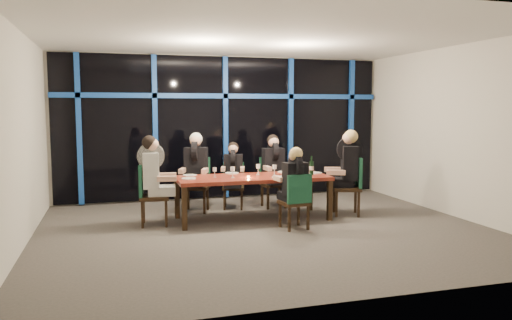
% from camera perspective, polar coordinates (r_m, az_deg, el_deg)
% --- Properties ---
extents(room, '(7.04, 7.00, 3.02)m').
position_cam_1_polar(room, '(7.69, 1.26, 6.79)').
color(room, '#56504C').
rests_on(room, ground).
extents(window_wall, '(6.86, 0.43, 2.94)m').
position_cam_1_polar(window_wall, '(10.53, -3.51, 3.99)').
color(window_wall, black).
rests_on(window_wall, ground).
extents(dining_table, '(2.60, 1.00, 0.75)m').
position_cam_1_polar(dining_table, '(8.54, -0.38, -2.32)').
color(dining_table, maroon).
rests_on(dining_table, ground).
extents(chair_far_left, '(0.59, 0.59, 1.00)m').
position_cam_1_polar(chair_far_left, '(9.34, -6.78, -2.42)').
color(chair_far_left, black).
rests_on(chair_far_left, ground).
extents(chair_far_mid, '(0.50, 0.50, 0.87)m').
position_cam_1_polar(chair_far_mid, '(9.58, -2.60, -2.62)').
color(chair_far_mid, black).
rests_on(chair_far_mid, ground).
extents(chair_far_right, '(0.45, 0.45, 0.96)m').
position_cam_1_polar(chair_far_right, '(9.70, 1.87, -2.21)').
color(chair_far_right, black).
rests_on(chair_far_right, ground).
extents(chair_end_left, '(0.51, 0.51, 1.00)m').
position_cam_1_polar(chair_end_left, '(8.32, -12.17, -3.53)').
color(chair_end_left, black).
rests_on(chair_end_left, ground).
extents(chair_end_right, '(0.62, 0.62, 1.04)m').
position_cam_1_polar(chair_end_right, '(9.08, 10.88, -2.57)').
color(chair_end_right, black).
rests_on(chair_end_right, ground).
extents(chair_near_mid, '(0.46, 0.46, 0.89)m').
position_cam_1_polar(chair_near_mid, '(7.88, 4.64, -4.41)').
color(chair_near_mid, black).
rests_on(chair_near_mid, ground).
extents(diner_far_left, '(0.61, 0.68, 0.97)m').
position_cam_1_polar(diner_far_left, '(9.21, -6.91, -0.07)').
color(diner_far_left, black).
rests_on(diner_far_left, ground).
extents(diner_far_mid, '(0.50, 0.59, 0.84)m').
position_cam_1_polar(diner_far_mid, '(9.46, -2.63, -0.61)').
color(diner_far_mid, black).
rests_on(diner_far_mid, ground).
extents(diner_far_right, '(0.48, 0.60, 0.93)m').
position_cam_1_polar(diner_far_right, '(9.57, 2.04, -0.02)').
color(diner_far_right, black).
rests_on(diner_far_right, ground).
extents(diner_end_left, '(0.65, 0.53, 0.98)m').
position_cam_1_polar(diner_end_left, '(8.26, -11.64, -0.80)').
color(diner_end_left, black).
rests_on(diner_end_left, ground).
extents(diner_end_right, '(0.71, 0.63, 1.02)m').
position_cam_1_polar(diner_end_right, '(9.02, 10.38, 0.02)').
color(diner_end_right, black).
rests_on(diner_end_right, ground).
extents(diner_near_mid, '(0.47, 0.58, 0.87)m').
position_cam_1_polar(diner_near_mid, '(7.89, 4.41, -1.78)').
color(diner_near_mid, black).
rests_on(diner_near_mid, ground).
extents(plate_far_left, '(0.24, 0.24, 0.01)m').
position_cam_1_polar(plate_far_left, '(8.68, -7.59, -1.74)').
color(plate_far_left, white).
rests_on(plate_far_left, dining_table).
extents(plate_far_mid, '(0.24, 0.24, 0.01)m').
position_cam_1_polar(plate_far_mid, '(8.91, -2.77, -1.49)').
color(plate_far_mid, white).
rests_on(plate_far_mid, dining_table).
extents(plate_far_right, '(0.24, 0.24, 0.01)m').
position_cam_1_polar(plate_far_right, '(9.07, 3.23, -1.37)').
color(plate_far_right, white).
rests_on(plate_far_right, dining_table).
extents(plate_end_left, '(0.24, 0.24, 0.01)m').
position_cam_1_polar(plate_end_left, '(8.29, -7.71, -2.11)').
color(plate_end_left, white).
rests_on(plate_end_left, dining_table).
extents(plate_end_right, '(0.24, 0.24, 0.01)m').
position_cam_1_polar(plate_end_right, '(8.99, 6.78, -1.46)').
color(plate_end_right, white).
rests_on(plate_end_right, dining_table).
extents(plate_near_mid, '(0.24, 0.24, 0.01)m').
position_cam_1_polar(plate_near_mid, '(8.40, 2.65, -1.95)').
color(plate_near_mid, white).
rests_on(plate_near_mid, dining_table).
extents(wine_bottle, '(0.08, 0.08, 0.33)m').
position_cam_1_polar(wine_bottle, '(8.73, 6.35, -0.88)').
color(wine_bottle, black).
rests_on(wine_bottle, dining_table).
extents(water_pitcher, '(0.11, 0.10, 0.18)m').
position_cam_1_polar(water_pitcher, '(8.58, 4.80, -1.24)').
color(water_pitcher, silver).
rests_on(water_pitcher, dining_table).
extents(tea_light, '(0.05, 0.05, 0.03)m').
position_cam_1_polar(tea_light, '(8.38, -0.87, -1.92)').
color(tea_light, '#FFA74C').
rests_on(tea_light, dining_table).
extents(wine_glass_a, '(0.07, 0.07, 0.19)m').
position_cam_1_polar(wine_glass_a, '(8.35, -2.69, -1.11)').
color(wine_glass_a, silver).
rests_on(wine_glass_a, dining_table).
extents(wine_glass_b, '(0.07, 0.07, 0.19)m').
position_cam_1_polar(wine_glass_b, '(8.71, 0.25, -0.81)').
color(wine_glass_b, silver).
rests_on(wine_glass_b, dining_table).
extents(wine_glass_c, '(0.07, 0.07, 0.18)m').
position_cam_1_polar(wine_glass_c, '(8.66, 2.12, -0.88)').
color(wine_glass_c, silver).
rests_on(wine_glass_c, dining_table).
extents(wine_glass_d, '(0.06, 0.06, 0.17)m').
position_cam_1_polar(wine_glass_d, '(8.42, -4.75, -1.16)').
color(wine_glass_d, white).
rests_on(wine_glass_d, dining_table).
extents(wine_glass_e, '(0.07, 0.07, 0.18)m').
position_cam_1_polar(wine_glass_e, '(9.01, 4.45, -0.64)').
color(wine_glass_e, silver).
rests_on(wine_glass_e, dining_table).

